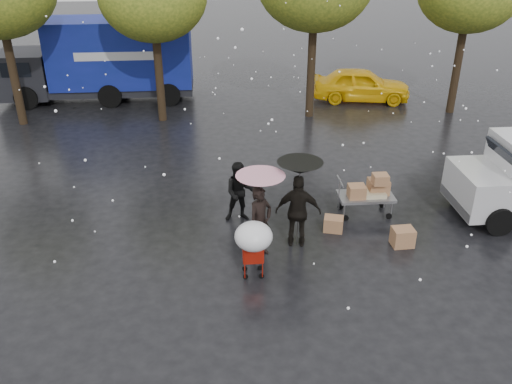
{
  "coord_description": "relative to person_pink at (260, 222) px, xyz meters",
  "views": [
    {
      "loc": [
        -1.45,
        -11.13,
        7.39
      ],
      "look_at": [
        -0.45,
        1.0,
        1.16
      ],
      "focal_mm": 38.0,
      "sensor_mm": 36.0,
      "label": 1
    }
  ],
  "objects": [
    {
      "name": "box_ground_near",
      "position": [
        3.58,
        0.11,
        -0.67
      ],
      "size": [
        0.55,
        0.45,
        0.47
      ],
      "primitive_type": "cube",
      "rotation": [
        0.0,
        0.0,
        0.05
      ],
      "color": "#9A6243",
      "rests_on": "ground"
    },
    {
      "name": "person_pink",
      "position": [
        0.0,
        0.0,
        0.0
      ],
      "size": [
        0.79,
        0.75,
        1.82
      ],
      "primitive_type": "imported",
      "rotation": [
        0.0,
        0.0,
        0.65
      ],
      "color": "black",
      "rests_on": "ground"
    },
    {
      "name": "vendor_cart",
      "position": [
        3.14,
        1.75,
        -0.18
      ],
      "size": [
        1.52,
        0.8,
        1.27
      ],
      "color": "slate",
      "rests_on": "ground"
    },
    {
      "name": "shopping_cart",
      "position": [
        -0.24,
        -0.99,
        0.16
      ],
      "size": [
        0.84,
        0.84,
        1.46
      ],
      "color": "#9E1509",
      "rests_on": "ground"
    },
    {
      "name": "ground",
      "position": [
        0.43,
        0.08,
        -0.91
      ],
      "size": [
        90.0,
        90.0,
        0.0
      ],
      "primitive_type": "plane",
      "color": "black",
      "rests_on": "ground"
    },
    {
      "name": "person_black",
      "position": [
        0.96,
        0.37,
        0.04
      ],
      "size": [
        1.18,
        0.65,
        1.9
      ],
      "primitive_type": "imported",
      "rotation": [
        0.0,
        0.0,
        2.97
      ],
      "color": "black",
      "rests_on": "ground"
    },
    {
      "name": "umbrella_pink",
      "position": [
        0.0,
        0.0,
        1.07
      ],
      "size": [
        1.14,
        1.14,
        2.13
      ],
      "color": "#4C4C4C",
      "rests_on": "ground"
    },
    {
      "name": "yellow_taxi",
      "position": [
        5.55,
        11.94,
        -0.19
      ],
      "size": [
        4.47,
        2.42,
        1.44
      ],
      "primitive_type": "imported",
      "rotation": [
        0.0,
        0.0,
        1.4
      ],
      "color": "yellow",
      "rests_on": "ground"
    },
    {
      "name": "box_ground_far",
      "position": [
        2.01,
        0.96,
        -0.72
      ],
      "size": [
        0.58,
        0.51,
        0.38
      ],
      "primitive_type": "cube",
      "rotation": [
        0.0,
        0.0,
        -0.28
      ],
      "color": "#9A6243",
      "rests_on": "ground"
    },
    {
      "name": "umbrella_black",
      "position": [
        0.96,
        0.37,
        1.21
      ],
      "size": [
        1.09,
        1.09,
        2.27
      ],
      "color": "#4C4C4C",
      "rests_on": "ground"
    },
    {
      "name": "blue_truck",
      "position": [
        -5.73,
        13.05,
        0.85
      ],
      "size": [
        8.3,
        2.6,
        3.5
      ],
      "color": "navy",
      "rests_on": "ground"
    },
    {
      "name": "person_middle",
      "position": [
        -0.39,
        1.75,
        -0.07
      ],
      "size": [
        0.81,
        0.63,
        1.67
      ],
      "primitive_type": "imported",
      "rotation": [
        0.0,
        0.0,
        -0.0
      ],
      "color": "black",
      "rests_on": "ground"
    }
  ]
}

